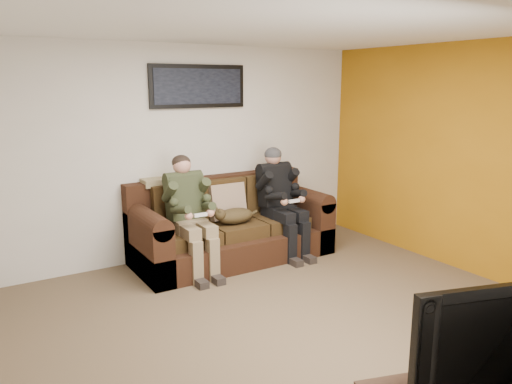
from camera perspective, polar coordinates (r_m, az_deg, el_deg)
floor at (r=4.73m, az=3.76°, el=-14.57°), size 5.00×5.00×0.00m
ceiling at (r=4.24m, az=4.28°, el=18.56°), size 5.00×5.00×0.00m
wall_back at (r=6.24m, az=-8.13°, el=4.50°), size 5.00×0.00×5.00m
wall_right at (r=6.09m, az=23.56°, el=3.40°), size 0.00×4.50×4.50m
accent_wall_right at (r=6.08m, az=23.50°, el=3.39°), size 0.00×4.50×4.50m
sofa at (r=6.24m, az=-3.08°, el=-4.11°), size 2.42×1.04×0.99m
throw_pillow at (r=6.19m, az=-3.31°, el=-1.09°), size 0.46×0.22×0.46m
throw_blanket at (r=6.06m, az=-10.63°, el=1.19°), size 0.49×0.24×0.09m
person_left at (r=5.69m, az=-7.66°, el=-1.75°), size 0.51×0.87×1.34m
person_right at (r=6.29m, az=2.77°, el=-0.27°), size 0.51×0.86×1.35m
cat at (r=5.99m, az=-2.55°, el=-2.72°), size 0.66×0.26×0.24m
framed_poster at (r=6.23m, az=-6.62°, el=11.91°), size 1.25×0.05×0.52m
television at (r=3.17m, az=25.42°, el=-14.24°), size 1.15×0.48×0.66m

